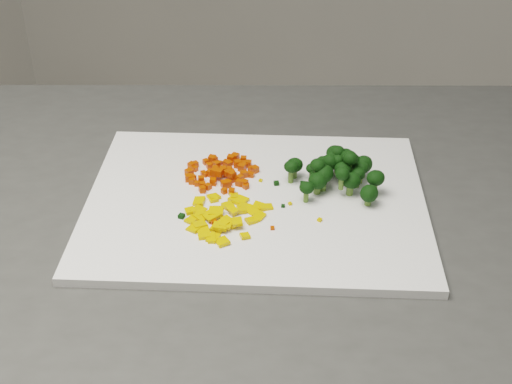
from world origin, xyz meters
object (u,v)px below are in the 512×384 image
(carrot_pile, at_px, (222,167))
(broccoli_pile, at_px, (335,169))
(pepper_pile, at_px, (227,215))
(cutting_board, at_px, (256,202))

(carrot_pile, distance_m, broccoli_pile, 0.15)
(pepper_pile, bearing_deg, broccoli_pile, 49.02)
(carrot_pile, xyz_separation_m, pepper_pile, (0.04, -0.09, -0.01))
(carrot_pile, bearing_deg, cutting_board, -29.97)
(cutting_board, bearing_deg, pepper_pile, -107.24)
(cutting_board, xyz_separation_m, carrot_pile, (-0.06, 0.03, 0.02))
(cutting_board, distance_m, broccoli_pile, 0.11)
(cutting_board, xyz_separation_m, pepper_pile, (-0.02, -0.05, 0.01))
(broccoli_pile, bearing_deg, carrot_pile, -169.60)
(carrot_pile, bearing_deg, pepper_pile, -64.11)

